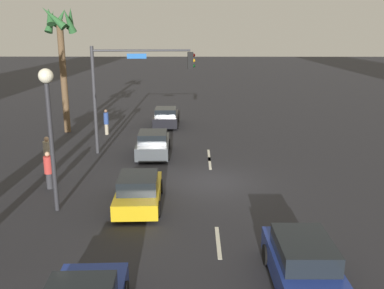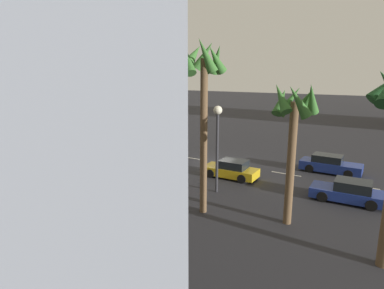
{
  "view_description": "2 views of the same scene",
  "coord_description": "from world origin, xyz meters",
  "px_view_note": "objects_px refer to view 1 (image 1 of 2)",
  "views": [
    {
      "loc": [
        -19.3,
        0.78,
        6.96
      ],
      "look_at": [
        1.7,
        0.97,
        1.4
      ],
      "focal_mm": 39.65,
      "sensor_mm": 36.0,
      "label": 1
    },
    {
      "loc": [
        -13.04,
        24.0,
        7.56
      ],
      "look_at": [
        1.95,
        1.1,
        1.59
      ],
      "focal_mm": 29.96,
      "sensor_mm": 36.0,
      "label": 2
    }
  ],
  "objects_px": {
    "car_0": "(166,117)",
    "pedestrian_1": "(106,121)",
    "car_1": "(139,191)",
    "car_2": "(305,268)",
    "traffic_signal": "(129,81)",
    "car_4": "(153,144)",
    "streetlamp": "(49,112)",
    "pedestrian_2": "(48,154)",
    "pedestrian_0": "(49,170)",
    "palm_tree_0": "(61,40)"
  },
  "relations": [
    {
      "from": "pedestrian_1",
      "to": "car_4",
      "type": "bearing_deg",
      "value": -143.78
    },
    {
      "from": "car_4",
      "to": "streetlamp",
      "type": "distance_m",
      "value": 9.22
    },
    {
      "from": "car_2",
      "to": "palm_tree_0",
      "type": "distance_m",
      "value": 23.62
    },
    {
      "from": "pedestrian_2",
      "to": "car_1",
      "type": "bearing_deg",
      "value": -128.46
    },
    {
      "from": "car_2",
      "to": "pedestrian_2",
      "type": "bearing_deg",
      "value": 46.4
    },
    {
      "from": "car_4",
      "to": "streetlamp",
      "type": "xyz_separation_m",
      "value": [
        -8.0,
        3.11,
        3.36
      ]
    },
    {
      "from": "car_4",
      "to": "pedestrian_0",
      "type": "bearing_deg",
      "value": 142.69
    },
    {
      "from": "pedestrian_2",
      "to": "palm_tree_0",
      "type": "height_order",
      "value": "palm_tree_0"
    },
    {
      "from": "traffic_signal",
      "to": "palm_tree_0",
      "type": "height_order",
      "value": "palm_tree_0"
    },
    {
      "from": "streetlamp",
      "to": "pedestrian_1",
      "type": "relative_size",
      "value": 3.18
    },
    {
      "from": "streetlamp",
      "to": "car_1",
      "type": "bearing_deg",
      "value": -80.49
    },
    {
      "from": "traffic_signal",
      "to": "car_0",
      "type": "bearing_deg",
      "value": -11.35
    },
    {
      "from": "car_2",
      "to": "streetlamp",
      "type": "relative_size",
      "value": 0.8
    },
    {
      "from": "car_1",
      "to": "car_2",
      "type": "distance_m",
      "value": 8.01
    },
    {
      "from": "car_1",
      "to": "car_4",
      "type": "relative_size",
      "value": 1.02
    },
    {
      "from": "car_2",
      "to": "traffic_signal",
      "type": "xyz_separation_m",
      "value": [
        13.95,
        6.88,
        3.63
      ]
    },
    {
      "from": "car_0",
      "to": "palm_tree_0",
      "type": "height_order",
      "value": "palm_tree_0"
    },
    {
      "from": "traffic_signal",
      "to": "car_4",
      "type": "bearing_deg",
      "value": -112.58
    },
    {
      "from": "traffic_signal",
      "to": "pedestrian_1",
      "type": "distance_m",
      "value": 6.18
    },
    {
      "from": "car_1",
      "to": "car_4",
      "type": "distance_m",
      "value": 7.46
    },
    {
      "from": "car_4",
      "to": "traffic_signal",
      "type": "xyz_separation_m",
      "value": [
        0.57,
        1.36,
        3.62
      ]
    },
    {
      "from": "pedestrian_0",
      "to": "car_2",
      "type": "bearing_deg",
      "value": -128.86
    },
    {
      "from": "streetlamp",
      "to": "car_0",
      "type": "bearing_deg",
      "value": -11.47
    },
    {
      "from": "car_0",
      "to": "car_1",
      "type": "bearing_deg",
      "value": 179.83
    },
    {
      "from": "pedestrian_2",
      "to": "pedestrian_0",
      "type": "bearing_deg",
      "value": -160.42
    },
    {
      "from": "car_1",
      "to": "pedestrian_2",
      "type": "relative_size",
      "value": 2.14
    },
    {
      "from": "pedestrian_0",
      "to": "pedestrian_2",
      "type": "bearing_deg",
      "value": 19.58
    },
    {
      "from": "pedestrian_1",
      "to": "pedestrian_2",
      "type": "xyz_separation_m",
      "value": [
        -8.55,
        1.2,
        0.07
      ]
    },
    {
      "from": "car_0",
      "to": "car_4",
      "type": "height_order",
      "value": "car_4"
    },
    {
      "from": "car_4",
      "to": "traffic_signal",
      "type": "bearing_deg",
      "value": 67.42
    },
    {
      "from": "car_1",
      "to": "streetlamp",
      "type": "relative_size",
      "value": 0.72
    },
    {
      "from": "streetlamp",
      "to": "pedestrian_1",
      "type": "distance_m",
      "value": 13.54
    },
    {
      "from": "car_1",
      "to": "car_2",
      "type": "bearing_deg",
      "value": -137.8
    },
    {
      "from": "car_0",
      "to": "traffic_signal",
      "type": "distance_m",
      "value": 8.64
    },
    {
      "from": "car_1",
      "to": "pedestrian_0",
      "type": "xyz_separation_m",
      "value": [
        1.91,
        4.36,
        0.29
      ]
    },
    {
      "from": "car_2",
      "to": "traffic_signal",
      "type": "height_order",
      "value": "traffic_signal"
    },
    {
      "from": "traffic_signal",
      "to": "pedestrian_2",
      "type": "height_order",
      "value": "traffic_signal"
    },
    {
      "from": "car_4",
      "to": "pedestrian_1",
      "type": "xyz_separation_m",
      "value": [
        5.17,
        3.79,
        0.29
      ]
    },
    {
      "from": "car_4",
      "to": "traffic_signal",
      "type": "relative_size",
      "value": 0.65
    },
    {
      "from": "car_0",
      "to": "pedestrian_0",
      "type": "distance_m",
      "value": 14.48
    },
    {
      "from": "car_0",
      "to": "car_4",
      "type": "xyz_separation_m",
      "value": [
        -8.25,
        0.18,
        0.01
      ]
    },
    {
      "from": "car_1",
      "to": "car_2",
      "type": "height_order",
      "value": "car_2"
    },
    {
      "from": "traffic_signal",
      "to": "pedestrian_0",
      "type": "height_order",
      "value": "traffic_signal"
    },
    {
      "from": "car_0",
      "to": "pedestrian_1",
      "type": "relative_size",
      "value": 2.35
    },
    {
      "from": "car_1",
      "to": "streetlamp",
      "type": "height_order",
      "value": "streetlamp"
    },
    {
      "from": "traffic_signal",
      "to": "streetlamp",
      "type": "bearing_deg",
      "value": 168.43
    },
    {
      "from": "palm_tree_0",
      "to": "pedestrian_1",
      "type": "bearing_deg",
      "value": -104.1
    },
    {
      "from": "car_2",
      "to": "car_4",
      "type": "xyz_separation_m",
      "value": [
        13.39,
        5.52,
        0.01
      ]
    },
    {
      "from": "pedestrian_0",
      "to": "pedestrian_2",
      "type": "distance_m",
      "value": 2.29
    },
    {
      "from": "car_1",
      "to": "pedestrian_2",
      "type": "bearing_deg",
      "value": 51.54
    }
  ]
}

